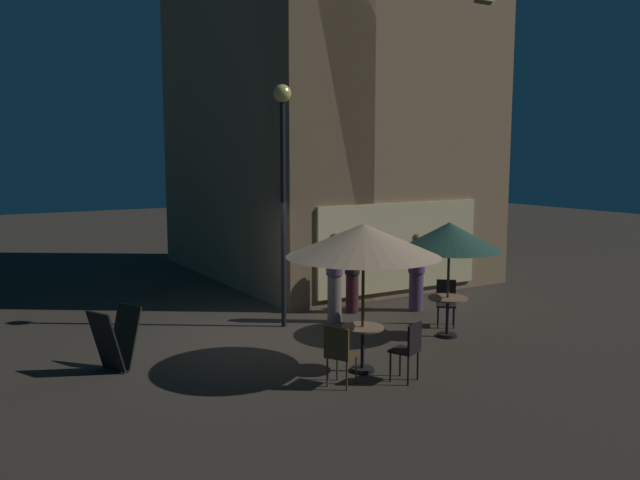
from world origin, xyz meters
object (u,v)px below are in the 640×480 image
object	(u,v)px
cafe_table_1	(363,340)
patron_standing_0	(416,272)
cafe_chair_2	(409,346)
patio_umbrella_1	(363,241)
cafe_table_0	(447,308)
street_lamp_near_corner	(283,157)
menu_sandwich_board	(115,339)
cafe_chair_0	(446,299)
patron_standing_1	(335,277)
patron_standing_2	(352,275)
patio_umbrella_0	(449,237)
cafe_chair_1	(339,351)

from	to	relation	value
cafe_table_1	patron_standing_0	size ratio (longest dim) A/B	0.43
cafe_chair_2	patio_umbrella_1	bearing A→B (deg)	-0.00
cafe_table_0	patron_standing_0	distance (m)	2.13
street_lamp_near_corner	menu_sandwich_board	world-z (taller)	street_lamp_near_corner
patio_umbrella_1	cafe_chair_0	bearing A→B (deg)	25.43
patron_standing_1	cafe_table_1	bearing A→B (deg)	-144.22
menu_sandwich_board	cafe_table_0	xyz separation A→B (m)	(5.88, -1.27, 0.05)
cafe_table_1	menu_sandwich_board	bearing A→B (deg)	148.22
patron_standing_1	cafe_chair_2	bearing A→B (deg)	-134.79
street_lamp_near_corner	patron_standing_1	xyz separation A→B (m)	(1.07, -0.21, -2.45)
patron_standing_1	patron_standing_2	distance (m)	0.90
patio_umbrella_0	cafe_chair_2	world-z (taller)	patio_umbrella_0
street_lamp_near_corner	cafe_chair_2	size ratio (longest dim) A/B	5.18
cafe_chair_0	patron_standing_1	world-z (taller)	patron_standing_1
menu_sandwich_board	patio_umbrella_1	size ratio (longest dim) A/B	0.41
patio_umbrella_1	street_lamp_near_corner	bearing A→B (deg)	86.27
cafe_chair_0	patron_standing_1	size ratio (longest dim) A/B	0.50
cafe_chair_0	patron_standing_2	bearing A→B (deg)	-111.09
cafe_chair_2	cafe_table_1	bearing A→B (deg)	-0.00
menu_sandwich_board	cafe_chair_1	distance (m)	3.65
cafe_table_0	patio_umbrella_1	size ratio (longest dim) A/B	0.31
menu_sandwich_board	cafe_chair_2	xyz separation A→B (m)	(3.69, -2.86, 0.04)
cafe_table_0	patio_umbrella_1	xyz separation A→B (m)	(-2.52, -0.81, 1.55)
patio_umbrella_1	cafe_chair_2	xyz separation A→B (m)	(0.33, -0.77, -1.55)
cafe_table_0	cafe_chair_2	size ratio (longest dim) A/B	0.83
menu_sandwich_board	cafe_chair_0	distance (m)	6.46
street_lamp_near_corner	patio_umbrella_1	size ratio (longest dim) A/B	1.96
cafe_chair_1	patron_standing_2	distance (m)	4.64
cafe_table_1	patio_umbrella_1	bearing A→B (deg)	116.57
patio_umbrella_1	cafe_chair_1	xyz separation A→B (m)	(-0.71, -0.41, -1.55)
menu_sandwich_board	cafe_table_0	bearing A→B (deg)	-36.99
patron_standing_1	cafe_chair_1	bearing A→B (deg)	-151.40
cafe_table_1	patron_standing_1	size ratio (longest dim) A/B	0.40
cafe_chair_2	patron_standing_0	size ratio (longest dim) A/B	0.54
patio_umbrella_0	cafe_chair_0	distance (m)	1.61
street_lamp_near_corner	cafe_chair_0	world-z (taller)	street_lamp_near_corner
patron_standing_2	street_lamp_near_corner	bearing A→B (deg)	177.10
cafe_table_1	patron_standing_2	distance (m)	3.91
street_lamp_near_corner	cafe_chair_1	xyz separation A→B (m)	(-0.91, -3.47, -2.83)
cafe_table_0	cafe_chair_0	world-z (taller)	cafe_chair_0
street_lamp_near_corner	cafe_table_0	bearing A→B (deg)	-44.10
street_lamp_near_corner	patio_umbrella_1	bearing A→B (deg)	-93.73
patio_umbrella_1	cafe_chair_0	world-z (taller)	patio_umbrella_1
menu_sandwich_board	cafe_chair_1	xyz separation A→B (m)	(2.66, -2.50, 0.04)
menu_sandwich_board	cafe_chair_1	bearing A→B (deg)	-68.01
patio_umbrella_0	patron_standing_1	size ratio (longest dim) A/B	1.19
patron_standing_2	cafe_chair_0	bearing A→B (deg)	-72.47
menu_sandwich_board	cafe_chair_2	world-z (taller)	menu_sandwich_board
cafe_chair_0	cafe_chair_1	size ratio (longest dim) A/B	0.99
patio_umbrella_1	cafe_chair_1	size ratio (longest dim) A/B	2.62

